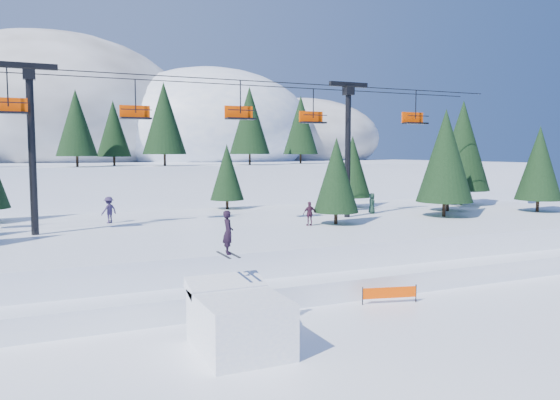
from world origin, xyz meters
name	(u,v)px	position (x,y,z in m)	size (l,w,h in m)	color
ground	(298,351)	(0.00, 0.00, 0.00)	(160.00, 160.00, 0.00)	white
mid_shelf	(182,245)	(0.00, 18.00, 1.25)	(70.00, 22.00, 2.50)	white
berm	(230,289)	(0.00, 8.00, 0.55)	(70.00, 6.00, 1.10)	white
mountain_ridge	(61,138)	(-5.08, 73.37, 9.64)	(119.00, 60.00, 26.46)	white
jump_kicker	(239,320)	(-2.01, 1.04, 1.18)	(3.13, 4.36, 5.20)	white
chairlift	(203,125)	(1.59, 18.05, 9.32)	(46.00, 3.21, 10.28)	black
conifer_stand	(223,158)	(3.13, 18.44, 7.13)	(63.37, 18.61, 10.17)	black
distant_skiers	(177,213)	(-0.24, 18.25, 3.38)	(30.82, 9.56, 1.88)	#183125
banner_near	(390,293)	(7.00, 3.98, 0.54)	(2.78, 0.73, 0.90)	black
banner_far	(435,280)	(10.84, 5.20, 0.54)	(2.84, 0.39, 0.90)	black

